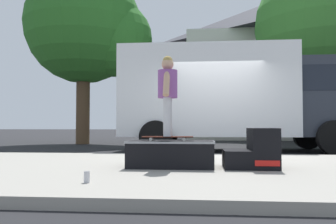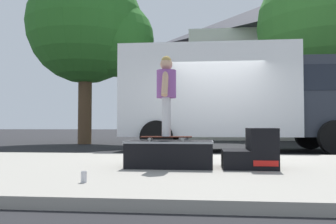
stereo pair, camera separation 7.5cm
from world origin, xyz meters
TOP-DOWN VIEW (x-y plane):
  - ground_plane at (0.00, 0.00)m, footprint 140.00×140.00m
  - sidewalk_slab at (0.00, -3.00)m, footprint 50.00×5.00m
  - skate_box at (-0.89, -3.12)m, footprint 1.31×0.74m
  - kicker_ramp at (0.37, -3.12)m, footprint 0.78×0.74m
  - skateboard at (-0.95, -3.13)m, footprint 0.79×0.24m
  - skater_kid at (-0.95, -3.13)m, footprint 0.30×0.64m
  - soda_can at (-1.70, -4.69)m, footprint 0.07×0.07m
  - box_truck at (0.71, 2.20)m, footprint 6.91×2.63m
  - street_tree_main at (5.00, 6.90)m, footprint 6.06×5.51m
  - street_tree_neighbour at (-5.06, 5.81)m, footprint 5.33×4.85m
  - house_behind at (3.31, 14.06)m, footprint 9.54×8.22m

SIDE VIEW (x-z plane):
  - ground_plane at x=0.00m, z-range 0.00..0.00m
  - sidewalk_slab at x=0.00m, z-range 0.00..0.12m
  - soda_can at x=-1.70m, z-range 0.12..0.25m
  - skate_box at x=-0.89m, z-range 0.13..0.54m
  - kicker_ramp at x=0.37m, z-range 0.07..0.67m
  - skateboard at x=-0.95m, z-range 0.54..0.61m
  - skater_kid at x=-0.95m, z-range 0.70..1.94m
  - box_truck at x=0.71m, z-range 0.18..3.23m
  - house_behind at x=3.31m, z-range 0.04..8.44m
  - street_tree_neighbour at x=-5.06m, z-range 1.12..8.52m
  - street_tree_main at x=5.00m, z-range 0.97..8.75m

